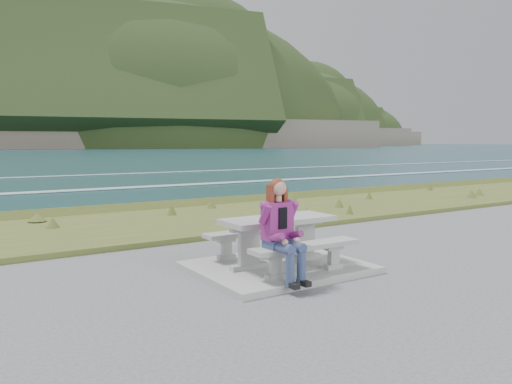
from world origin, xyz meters
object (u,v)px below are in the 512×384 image
bench_landward (306,251)px  seated_woman (284,244)px  picnic_table (278,228)px  bench_seaward (254,235)px

bench_landward → seated_woman: seated_woman is taller
picnic_table → seated_woman: 0.97m
picnic_table → bench_seaward: bearing=90.0°
bench_landward → bench_seaward: same height
picnic_table → bench_seaward: size_ratio=1.00×
bench_landward → seated_woman: 0.54m
picnic_table → seated_woman: (-0.49, -0.84, -0.06)m
bench_landward → bench_seaward: 1.40m
bench_landward → bench_seaward: bearing=90.0°
bench_seaward → seated_woman: (-0.49, -1.54, 0.17)m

